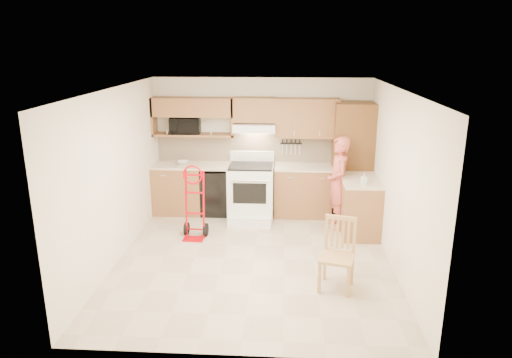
# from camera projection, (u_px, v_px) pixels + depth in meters

# --- Properties ---
(floor) EXTENTS (4.00, 4.50, 0.02)m
(floor) POSITION_uv_depth(u_px,v_px,m) (254.00, 260.00, 7.00)
(floor) COLOR #C2B397
(floor) RESTS_ON ground
(ceiling) EXTENTS (4.00, 4.50, 0.02)m
(ceiling) POSITION_uv_depth(u_px,v_px,m) (254.00, 89.00, 6.29)
(ceiling) COLOR white
(ceiling) RESTS_ON ground
(wall_back) EXTENTS (4.00, 0.02, 2.50)m
(wall_back) POSITION_uv_depth(u_px,v_px,m) (262.00, 145.00, 8.81)
(wall_back) COLOR white
(wall_back) RESTS_ON ground
(wall_front) EXTENTS (4.00, 0.02, 2.50)m
(wall_front) POSITION_uv_depth(u_px,v_px,m) (238.00, 245.00, 4.48)
(wall_front) COLOR white
(wall_front) RESTS_ON ground
(wall_left) EXTENTS (0.02, 4.50, 2.50)m
(wall_left) POSITION_uv_depth(u_px,v_px,m) (115.00, 176.00, 6.76)
(wall_left) COLOR white
(wall_left) RESTS_ON ground
(wall_right) EXTENTS (0.02, 4.50, 2.50)m
(wall_right) POSITION_uv_depth(u_px,v_px,m) (398.00, 181.00, 6.53)
(wall_right) COLOR white
(wall_right) RESTS_ON ground
(backsplash) EXTENTS (3.92, 0.03, 0.55)m
(backsplash) POSITION_uv_depth(u_px,v_px,m) (262.00, 148.00, 8.80)
(backsplash) COLOR beige
(backsplash) RESTS_ON wall_back
(lower_cab_left) EXTENTS (0.90, 0.60, 0.90)m
(lower_cab_left) POSITION_uv_depth(u_px,v_px,m) (179.00, 189.00, 8.83)
(lower_cab_left) COLOR olive
(lower_cab_left) RESTS_ON ground
(dishwasher) EXTENTS (0.60, 0.60, 0.85)m
(dishwasher) POSITION_uv_depth(u_px,v_px,m) (218.00, 191.00, 8.79)
(dishwasher) COLOR black
(dishwasher) RESTS_ON ground
(lower_cab_right) EXTENTS (1.14, 0.60, 0.90)m
(lower_cab_right) POSITION_uv_depth(u_px,v_px,m) (305.00, 192.00, 8.69)
(lower_cab_right) COLOR olive
(lower_cab_right) RESTS_ON ground
(countertop_left) EXTENTS (1.50, 0.63, 0.04)m
(countertop_left) POSITION_uv_depth(u_px,v_px,m) (193.00, 165.00, 8.68)
(countertop_left) COLOR beige
(countertop_left) RESTS_ON lower_cab_left
(countertop_right) EXTENTS (1.14, 0.63, 0.04)m
(countertop_right) POSITION_uv_depth(u_px,v_px,m) (306.00, 167.00, 8.56)
(countertop_right) COLOR beige
(countertop_right) RESTS_ON lower_cab_right
(cab_return_right) EXTENTS (0.60, 1.00, 0.90)m
(cab_return_right) POSITION_uv_depth(u_px,v_px,m) (359.00, 207.00, 7.87)
(cab_return_right) COLOR olive
(cab_return_right) RESTS_ON ground
(countertop_return) EXTENTS (0.63, 1.00, 0.04)m
(countertop_return) POSITION_uv_depth(u_px,v_px,m) (361.00, 180.00, 7.74)
(countertop_return) COLOR beige
(countertop_return) RESTS_ON cab_return_right
(pantry_tall) EXTENTS (0.70, 0.60, 2.10)m
(pantry_tall) POSITION_uv_depth(u_px,v_px,m) (352.00, 161.00, 8.48)
(pantry_tall) COLOR brown
(pantry_tall) RESTS_ON ground
(upper_cab_left) EXTENTS (1.50, 0.33, 0.34)m
(upper_cab_left) POSITION_uv_depth(u_px,v_px,m) (193.00, 107.00, 8.51)
(upper_cab_left) COLOR olive
(upper_cab_left) RESTS_ON wall_back
(upper_shelf_mw) EXTENTS (1.50, 0.33, 0.04)m
(upper_shelf_mw) POSITION_uv_depth(u_px,v_px,m) (194.00, 135.00, 8.66)
(upper_shelf_mw) COLOR olive
(upper_shelf_mw) RESTS_ON wall_back
(upper_cab_center) EXTENTS (0.76, 0.33, 0.44)m
(upper_cab_center) POSITION_uv_depth(u_px,v_px,m) (255.00, 110.00, 8.46)
(upper_cab_center) COLOR olive
(upper_cab_center) RESTS_ON wall_back
(upper_cab_right) EXTENTS (1.14, 0.33, 0.70)m
(upper_cab_right) POSITION_uv_depth(u_px,v_px,m) (307.00, 118.00, 8.44)
(upper_cab_right) COLOR olive
(upper_cab_right) RESTS_ON wall_back
(range_hood) EXTENTS (0.76, 0.46, 0.14)m
(range_hood) POSITION_uv_depth(u_px,v_px,m) (254.00, 127.00, 8.48)
(range_hood) COLOR white
(range_hood) RESTS_ON wall_back
(knife_strip) EXTENTS (0.40, 0.05, 0.29)m
(knife_strip) POSITION_uv_depth(u_px,v_px,m) (291.00, 147.00, 8.73)
(knife_strip) COLOR black
(knife_strip) RESTS_ON backsplash
(microwave) EXTENTS (0.57, 0.40, 0.30)m
(microwave) POSITION_uv_depth(u_px,v_px,m) (185.00, 125.00, 8.62)
(microwave) COLOR black
(microwave) RESTS_ON upper_shelf_mw
(range) EXTENTS (0.80, 1.06, 1.19)m
(range) POSITION_uv_depth(u_px,v_px,m) (251.00, 188.00, 8.42)
(range) COLOR white
(range) RESTS_ON ground
(person) EXTENTS (0.44, 0.62, 1.61)m
(person) POSITION_uv_depth(u_px,v_px,m) (338.00, 183.00, 7.99)
(person) COLOR #C9574A
(person) RESTS_ON ground
(hand_truck) EXTENTS (0.46, 0.43, 1.11)m
(hand_truck) POSITION_uv_depth(u_px,v_px,m) (194.00, 206.00, 7.61)
(hand_truck) COLOR red
(hand_truck) RESTS_ON ground
(dining_chair) EXTENTS (0.53, 0.56, 0.94)m
(dining_chair) POSITION_uv_depth(u_px,v_px,m) (337.00, 255.00, 6.04)
(dining_chair) COLOR tan
(dining_chair) RESTS_ON ground
(soap_bottle) EXTENTS (0.09, 0.09, 0.18)m
(soap_bottle) POSITION_uv_depth(u_px,v_px,m) (364.00, 178.00, 7.45)
(soap_bottle) COLOR white
(soap_bottle) RESTS_ON countertop_return
(bowl) EXTENTS (0.26, 0.26, 0.06)m
(bowl) POSITION_uv_depth(u_px,v_px,m) (183.00, 163.00, 8.68)
(bowl) COLOR white
(bowl) RESTS_ON countertop_left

